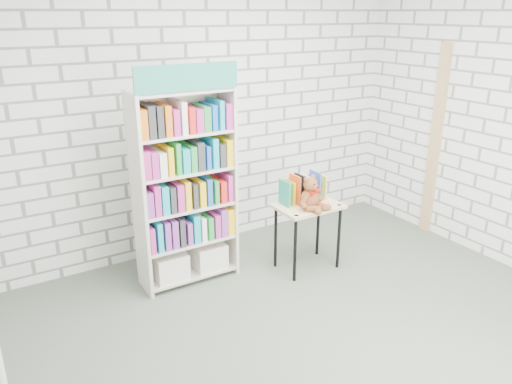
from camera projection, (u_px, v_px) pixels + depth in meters
ground at (327, 331)px, 3.98m from camera, size 4.50×4.50×0.00m
room_shell at (340, 109)px, 3.37m from camera, size 4.52×4.02×2.81m
bookshelf at (185, 187)px, 4.47m from camera, size 0.90×0.35×2.01m
display_table at (308, 214)px, 4.79m from camera, size 0.62×0.43×0.66m
table_books at (303, 189)px, 4.80m from camera, size 0.43×0.19×0.26m
teddy_bear at (312, 196)px, 4.62m from camera, size 0.29×0.29×0.32m
door_trim at (435, 142)px, 5.47m from camera, size 0.05×0.12×2.10m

